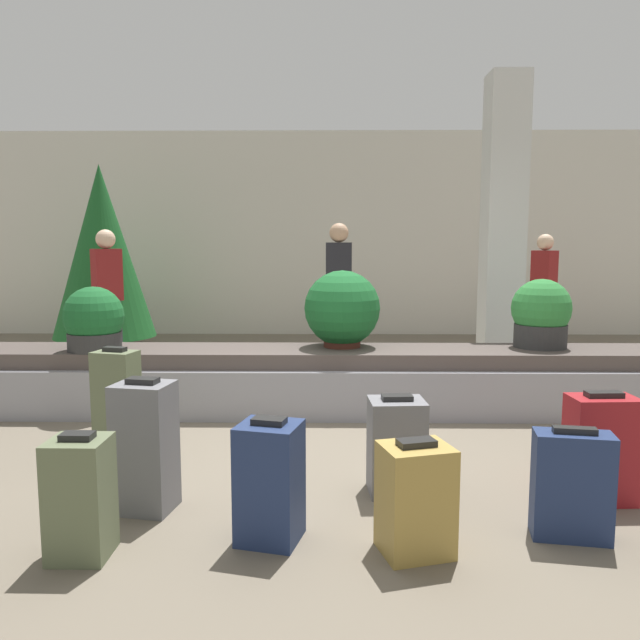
{
  "coord_description": "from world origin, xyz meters",
  "views": [
    {
      "loc": [
        0.07,
        -4.13,
        1.46
      ],
      "look_at": [
        0.0,
        1.21,
        0.8
      ],
      "focal_mm": 35.0,
      "sensor_mm": 36.0,
      "label": 1
    }
  ],
  "objects_px": {
    "suitcase_4": "(396,446)",
    "potted_plant_2": "(342,310)",
    "pillar": "(503,230)",
    "suitcase_1": "(572,485)",
    "suitcase_3": "(270,482)",
    "traveler_0": "(339,278)",
    "decorated_tree": "(102,252)",
    "suitcase_2": "(117,404)",
    "suitcase_7": "(145,447)",
    "traveler_1": "(107,285)",
    "suitcase_6": "(415,499)",
    "potted_plant_1": "(94,321)",
    "suitcase_0": "(601,449)",
    "potted_plant_0": "(541,315)",
    "traveler_2": "(544,282)",
    "suitcase_5": "(80,497)"
  },
  "relations": [
    {
      "from": "suitcase_3",
      "to": "suitcase_5",
      "type": "bearing_deg",
      "value": -154.84
    },
    {
      "from": "pillar",
      "to": "traveler_2",
      "type": "height_order",
      "value": "pillar"
    },
    {
      "from": "suitcase_2",
      "to": "suitcase_4",
      "type": "xyz_separation_m",
      "value": [
        1.83,
        -0.58,
        -0.09
      ]
    },
    {
      "from": "pillar",
      "to": "suitcase_2",
      "type": "relative_size",
      "value": 4.18
    },
    {
      "from": "suitcase_0",
      "to": "traveler_0",
      "type": "xyz_separation_m",
      "value": [
        -1.41,
        4.37,
        0.72
      ]
    },
    {
      "from": "suitcase_1",
      "to": "potted_plant_2",
      "type": "relative_size",
      "value": 0.84
    },
    {
      "from": "suitcase_1",
      "to": "suitcase_5",
      "type": "relative_size",
      "value": 0.95
    },
    {
      "from": "pillar",
      "to": "suitcase_1",
      "type": "relative_size",
      "value": 5.66
    },
    {
      "from": "potted_plant_0",
      "to": "suitcase_2",
      "type": "bearing_deg",
      "value": -157.85
    },
    {
      "from": "suitcase_7",
      "to": "potted_plant_0",
      "type": "relative_size",
      "value": 1.23
    },
    {
      "from": "suitcase_6",
      "to": "traveler_1",
      "type": "relative_size",
      "value": 0.34
    },
    {
      "from": "suitcase_1",
      "to": "suitcase_6",
      "type": "bearing_deg",
      "value": -159.2
    },
    {
      "from": "suitcase_0",
      "to": "suitcase_2",
      "type": "distance_m",
      "value": 3.05
    },
    {
      "from": "potted_plant_0",
      "to": "traveler_0",
      "type": "bearing_deg",
      "value": 126.61
    },
    {
      "from": "suitcase_1",
      "to": "suitcase_3",
      "type": "distance_m",
      "value": 1.49
    },
    {
      "from": "potted_plant_1",
      "to": "traveler_1",
      "type": "bearing_deg",
      "value": 106.47
    },
    {
      "from": "suitcase_3",
      "to": "potted_plant_2",
      "type": "height_order",
      "value": "potted_plant_2"
    },
    {
      "from": "traveler_1",
      "to": "traveler_2",
      "type": "bearing_deg",
      "value": -29.97
    },
    {
      "from": "potted_plant_0",
      "to": "traveler_1",
      "type": "bearing_deg",
      "value": 156.95
    },
    {
      "from": "suitcase_6",
      "to": "potted_plant_1",
      "type": "height_order",
      "value": "potted_plant_1"
    },
    {
      "from": "potted_plant_0",
      "to": "suitcase_4",
      "type": "bearing_deg",
      "value": -127.34
    },
    {
      "from": "suitcase_5",
      "to": "traveler_1",
      "type": "height_order",
      "value": "traveler_1"
    },
    {
      "from": "suitcase_0",
      "to": "suitcase_3",
      "type": "height_order",
      "value": "suitcase_0"
    },
    {
      "from": "suitcase_7",
      "to": "decorated_tree",
      "type": "distance_m",
      "value": 5.68
    },
    {
      "from": "suitcase_7",
      "to": "potted_plant_1",
      "type": "bearing_deg",
      "value": 127.2
    },
    {
      "from": "suitcase_2",
      "to": "traveler_2",
      "type": "distance_m",
      "value": 6.24
    },
    {
      "from": "suitcase_3",
      "to": "decorated_tree",
      "type": "relative_size",
      "value": 0.25
    },
    {
      "from": "suitcase_0",
      "to": "traveler_2",
      "type": "xyz_separation_m",
      "value": [
        1.4,
        5.11,
        0.63
      ]
    },
    {
      "from": "suitcase_6",
      "to": "traveler_1",
      "type": "xyz_separation_m",
      "value": [
        -3.03,
        4.55,
        0.7
      ]
    },
    {
      "from": "suitcase_0",
      "to": "suitcase_1",
      "type": "bearing_deg",
      "value": -129.49
    },
    {
      "from": "suitcase_3",
      "to": "suitcase_7",
      "type": "bearing_deg",
      "value": 168.11
    },
    {
      "from": "suitcase_2",
      "to": "traveler_0",
      "type": "xyz_separation_m",
      "value": [
        1.57,
        3.68,
        0.65
      ]
    },
    {
      "from": "suitcase_2",
      "to": "decorated_tree",
      "type": "relative_size",
      "value": 0.3
    },
    {
      "from": "suitcase_3",
      "to": "pillar",
      "type": "bearing_deg",
      "value": 74.38
    },
    {
      "from": "traveler_1",
      "to": "potted_plant_2",
      "type": "bearing_deg",
      "value": -76.6
    },
    {
      "from": "potted_plant_0",
      "to": "traveler_2",
      "type": "bearing_deg",
      "value": 70.79
    },
    {
      "from": "suitcase_7",
      "to": "traveler_2",
      "type": "bearing_deg",
      "value": 63.47
    },
    {
      "from": "pillar",
      "to": "suitcase_2",
      "type": "height_order",
      "value": "pillar"
    },
    {
      "from": "suitcase_2",
      "to": "suitcase_7",
      "type": "height_order",
      "value": "suitcase_2"
    },
    {
      "from": "traveler_1",
      "to": "traveler_0",
      "type": "bearing_deg",
      "value": -33.08
    },
    {
      "from": "potted_plant_0",
      "to": "decorated_tree",
      "type": "distance_m",
      "value": 5.81
    },
    {
      "from": "traveler_1",
      "to": "decorated_tree",
      "type": "xyz_separation_m",
      "value": [
        -0.45,
        1.11,
        0.38
      ]
    },
    {
      "from": "traveler_1",
      "to": "suitcase_6",
      "type": "bearing_deg",
      "value": -98.14
    },
    {
      "from": "suitcase_4",
      "to": "potted_plant_2",
      "type": "xyz_separation_m",
      "value": [
        -0.28,
        1.93,
        0.59
      ]
    },
    {
      "from": "traveler_0",
      "to": "traveler_1",
      "type": "xyz_separation_m",
      "value": [
        -2.76,
        -0.42,
        -0.06
      ]
    },
    {
      "from": "suitcase_0",
      "to": "suitcase_7",
      "type": "distance_m",
      "value": 2.54
    },
    {
      "from": "pillar",
      "to": "decorated_tree",
      "type": "distance_m",
      "value": 5.24
    },
    {
      "from": "suitcase_4",
      "to": "potted_plant_2",
      "type": "height_order",
      "value": "potted_plant_2"
    },
    {
      "from": "traveler_2",
      "to": "suitcase_6",
      "type": "bearing_deg",
      "value": 126.8
    },
    {
      "from": "traveler_0",
      "to": "decorated_tree",
      "type": "distance_m",
      "value": 3.29
    }
  ]
}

